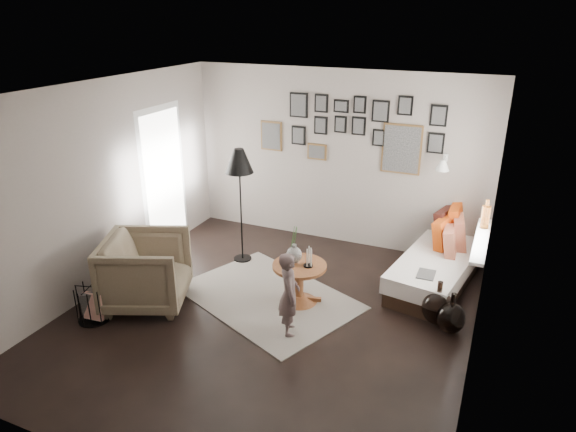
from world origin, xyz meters
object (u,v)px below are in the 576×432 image
at_px(vase, 294,252).
at_px(floor_lamp, 239,165).
at_px(daybed, 437,263).
at_px(demijohn_small, 451,318).
at_px(pedestal_table, 299,285).
at_px(armchair, 146,271).
at_px(child, 289,294).
at_px(demijohn_large, 438,307).
at_px(magazine_basket, 92,304).

height_order(vase, floor_lamp, floor_lamp).
bearing_deg(daybed, floor_lamp, -160.99).
bearing_deg(demijohn_small, pedestal_table, -177.08).
height_order(vase, armchair, vase).
height_order(pedestal_table, daybed, daybed).
bearing_deg(pedestal_table, demijohn_small, 2.92).
bearing_deg(daybed, armchair, -138.88).
relative_size(armchair, floor_lamp, 0.59).
bearing_deg(daybed, demijohn_small, -64.29).
distance_m(vase, child, 0.71).
xyz_separation_m(floor_lamp, demijohn_large, (2.80, -0.53, -1.21)).
bearing_deg(demijohn_large, armchair, -163.71).
height_order(floor_lamp, magazine_basket, floor_lamp).
xyz_separation_m(magazine_basket, demijohn_large, (3.65, 1.52, -0.01)).
xyz_separation_m(pedestal_table, armchair, (-1.68, -0.75, 0.20)).
bearing_deg(vase, demijohn_large, 6.42).
xyz_separation_m(pedestal_table, daybed, (1.46, 1.18, 0.04)).
bearing_deg(child, pedestal_table, -15.64).
bearing_deg(demijohn_small, vase, -177.82).
height_order(daybed, magazine_basket, daybed).
height_order(demijohn_large, demijohn_small, demijohn_large).
relative_size(pedestal_table, child, 0.67).
bearing_deg(pedestal_table, child, -77.52).
bearing_deg(daybed, pedestal_table, -131.52).
distance_m(daybed, demijohn_large, 0.99).
relative_size(armchair, demijohn_small, 1.98).
relative_size(daybed, armchair, 2.00).
relative_size(demijohn_large, child, 0.55).
bearing_deg(demijohn_large, vase, -173.58).
height_order(vase, daybed, vase).
distance_m(daybed, demijohn_small, 1.14).
xyz_separation_m(demijohn_large, demijohn_small, (0.17, -0.12, -0.02)).
height_order(pedestal_table, magazine_basket, pedestal_table).
xyz_separation_m(floor_lamp, child, (1.33, -1.37, -0.92)).
bearing_deg(demijohn_large, magazine_basket, -157.39).
height_order(vase, child, vase).
height_order(daybed, child, child).
bearing_deg(child, vase, -9.52).
distance_m(pedestal_table, child, 0.70).
bearing_deg(floor_lamp, demijohn_large, -10.68).
bearing_deg(demijohn_small, floor_lamp, 167.67).
distance_m(vase, daybed, 1.97).
relative_size(pedestal_table, armchair, 0.68).
xyz_separation_m(magazine_basket, demijohn_small, (3.82, 1.40, -0.03)).
height_order(pedestal_table, child, child).
bearing_deg(demijohn_small, child, -156.13).
bearing_deg(pedestal_table, floor_lamp, 148.07).
bearing_deg(armchair, child, -109.07).
relative_size(armchair, child, 0.98).
bearing_deg(demijohn_small, armchair, -166.31).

